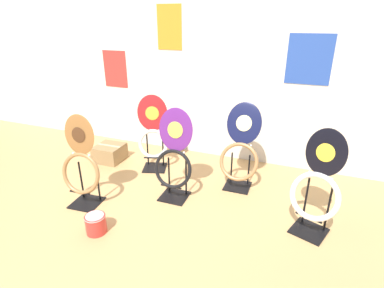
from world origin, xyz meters
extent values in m
plane|color=tan|center=(0.00, 0.00, 0.00)|extent=(14.00, 14.00, 0.00)
cube|color=silver|center=(0.00, 2.29, 1.30)|extent=(8.00, 0.06, 2.60)
cube|color=orange|center=(-0.20, 2.26, 1.64)|extent=(0.33, 0.01, 0.53)
cube|color=#284CAD|center=(1.49, 2.26, 1.32)|extent=(0.48, 0.01, 0.54)
cube|color=red|center=(-1.06, 2.26, 1.08)|extent=(0.37, 0.01, 0.51)
cube|color=black|center=(1.71, 1.02, 0.01)|extent=(0.36, 0.36, 0.01)
cylinder|color=black|center=(1.64, 1.14, 0.24)|extent=(0.02, 0.02, 0.45)
cylinder|color=black|center=(1.83, 1.07, 0.24)|extent=(0.02, 0.02, 0.45)
cylinder|color=black|center=(1.68, 0.95, 0.19)|extent=(0.22, 0.09, 0.02)
torus|color=silver|center=(1.70, 1.00, 0.37)|extent=(0.45, 0.31, 0.41)
ellipsoid|color=black|center=(1.73, 1.09, 0.74)|extent=(0.34, 0.19, 0.40)
ellipsoid|color=yellow|center=(1.73, 1.08, 0.74)|extent=(0.15, 0.08, 0.15)
sphere|color=silver|center=(1.63, 1.09, 0.54)|extent=(0.02, 0.02, 0.02)
sphere|color=silver|center=(1.80, 1.03, 0.54)|extent=(0.02, 0.02, 0.02)
cube|color=black|center=(0.37, 1.09, 0.01)|extent=(0.29, 0.29, 0.01)
cylinder|color=black|center=(0.27, 1.18, 0.21)|extent=(0.02, 0.02, 0.39)
cylinder|color=black|center=(0.46, 1.18, 0.21)|extent=(0.02, 0.02, 0.39)
cylinder|color=black|center=(0.37, 1.01, 0.17)|extent=(0.22, 0.02, 0.02)
torus|color=black|center=(0.37, 1.07, 0.34)|extent=(0.40, 0.17, 0.39)
ellipsoid|color=#60237F|center=(0.37, 1.16, 0.73)|extent=(0.36, 0.09, 0.44)
ellipsoid|color=#E5CC4C|center=(0.37, 1.15, 0.73)|extent=(0.16, 0.03, 0.17)
sphere|color=silver|center=(0.27, 1.13, 0.51)|extent=(0.02, 0.02, 0.02)
sphere|color=silver|center=(0.47, 1.13, 0.51)|extent=(0.02, 0.02, 0.02)
cube|color=black|center=(0.94, 1.54, 0.01)|extent=(0.29, 0.29, 0.01)
cylinder|color=black|center=(0.84, 1.63, 0.19)|extent=(0.02, 0.02, 0.35)
cylinder|color=black|center=(1.03, 1.63, 0.19)|extent=(0.02, 0.02, 0.35)
cylinder|color=black|center=(0.94, 1.46, 0.15)|extent=(0.22, 0.02, 0.02)
torus|color=#9E7042|center=(0.94, 1.52, 0.32)|extent=(0.42, 0.25, 0.39)
ellipsoid|color=#141942|center=(0.93, 1.69, 0.70)|extent=(0.38, 0.18, 0.44)
ellipsoid|color=beige|center=(0.93, 1.67, 0.71)|extent=(0.17, 0.07, 0.17)
sphere|color=silver|center=(0.83, 1.61, 0.49)|extent=(0.02, 0.02, 0.02)
sphere|color=silver|center=(1.04, 1.61, 0.49)|extent=(0.02, 0.02, 0.02)
cube|color=black|center=(-0.14, 1.60, 0.01)|extent=(0.35, 0.35, 0.01)
cylinder|color=black|center=(-0.26, 1.65, 0.22)|extent=(0.02, 0.02, 0.42)
cylinder|color=black|center=(-0.07, 1.72, 0.22)|extent=(0.02, 0.02, 0.42)
cylinder|color=black|center=(-0.11, 1.53, 0.18)|extent=(0.22, 0.09, 0.02)
torus|color=silver|center=(-0.13, 1.58, 0.34)|extent=(0.38, 0.23, 0.36)
ellipsoid|color=#AD1E23|center=(-0.15, 1.62, 0.71)|extent=(0.35, 0.15, 0.44)
ellipsoid|color=yellow|center=(-0.14, 1.61, 0.71)|extent=(0.16, 0.06, 0.17)
sphere|color=silver|center=(-0.23, 1.58, 0.50)|extent=(0.02, 0.02, 0.02)
sphere|color=silver|center=(-0.05, 1.64, 0.50)|extent=(0.02, 0.02, 0.02)
cube|color=black|center=(-0.42, 0.65, 0.01)|extent=(0.30, 0.30, 0.01)
cylinder|color=black|center=(-0.52, 0.74, 0.21)|extent=(0.02, 0.02, 0.40)
cylinder|color=black|center=(-0.33, 0.75, 0.21)|extent=(0.02, 0.02, 0.40)
cylinder|color=black|center=(-0.41, 0.58, 0.17)|extent=(0.22, 0.04, 0.02)
torus|color=#9E7042|center=(-0.41, 0.63, 0.35)|extent=(0.43, 0.18, 0.41)
ellipsoid|color=#936033|center=(-0.42, 0.70, 0.73)|extent=(0.33, 0.08, 0.39)
ellipsoid|color=#4C2D19|center=(-0.42, 0.68, 0.73)|extent=(0.15, 0.03, 0.15)
sphere|color=silver|center=(-0.51, 0.67, 0.54)|extent=(0.02, 0.02, 0.02)
sphere|color=silver|center=(-0.33, 0.69, 0.54)|extent=(0.02, 0.02, 0.02)
cylinder|color=red|center=(-0.04, 0.32, 0.08)|extent=(0.18, 0.18, 0.17)
torus|color=silver|center=(-0.04, 0.32, 0.16)|extent=(0.18, 0.18, 0.01)
cylinder|color=#B2B2B7|center=(-0.04, 0.32, 0.17)|extent=(0.16, 0.16, 0.00)
cube|color=#93754C|center=(-0.79, 1.59, 0.10)|extent=(0.35, 0.35, 0.21)
cube|color=#B7AD89|center=(-0.79, 1.59, 0.21)|extent=(0.34, 0.05, 0.00)
camera|label=1|loc=(1.53, -1.35, 1.74)|focal=28.00mm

